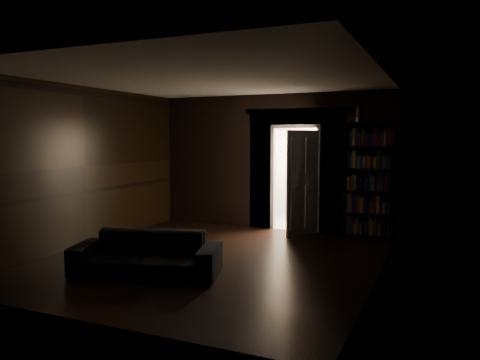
# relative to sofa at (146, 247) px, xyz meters

# --- Properties ---
(ground) EXTENTS (5.50, 5.50, 0.00)m
(ground) POSITION_rel_sofa_xyz_m (0.47, 1.08, -0.39)
(ground) COLOR black
(ground) RESTS_ON ground
(room_walls) EXTENTS (5.02, 5.61, 2.84)m
(room_walls) POSITION_rel_sofa_xyz_m (0.46, 2.16, 1.29)
(room_walls) COLOR black
(room_walls) RESTS_ON ground
(kitchen_alcove) EXTENTS (2.20, 1.80, 2.60)m
(kitchen_alcove) POSITION_rel_sofa_xyz_m (0.97, 4.96, 0.82)
(kitchen_alcove) COLOR #BBB7A3
(kitchen_alcove) RESTS_ON ground
(sofa) EXTENTS (2.18, 1.39, 0.78)m
(sofa) POSITION_rel_sofa_xyz_m (0.00, 0.00, 0.00)
(sofa) COLOR black
(sofa) RESTS_ON ground
(bookshelf) EXTENTS (0.94, 0.46, 2.20)m
(bookshelf) POSITION_rel_sofa_xyz_m (2.47, 3.67, 0.71)
(bookshelf) COLOR black
(bookshelf) RESTS_ON ground
(refrigerator) EXTENTS (0.89, 0.84, 1.65)m
(refrigerator) POSITION_rel_sofa_xyz_m (1.07, 5.11, 0.44)
(refrigerator) COLOR silver
(refrigerator) RESTS_ON ground
(door) EXTENTS (0.43, 0.78, 2.05)m
(door) POSITION_rel_sofa_xyz_m (1.25, 3.44, 0.64)
(door) COLOR silver
(door) RESTS_ON ground
(figurine) EXTENTS (0.12, 0.12, 0.30)m
(figurine) POSITION_rel_sofa_xyz_m (2.22, 3.74, 1.96)
(figurine) COLOR silver
(figurine) RESTS_ON bookshelf
(bottles) EXTENTS (0.59, 0.31, 0.25)m
(bottles) POSITION_rel_sofa_xyz_m (0.97, 5.14, 1.39)
(bottles) COLOR black
(bottles) RESTS_ON refrigerator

